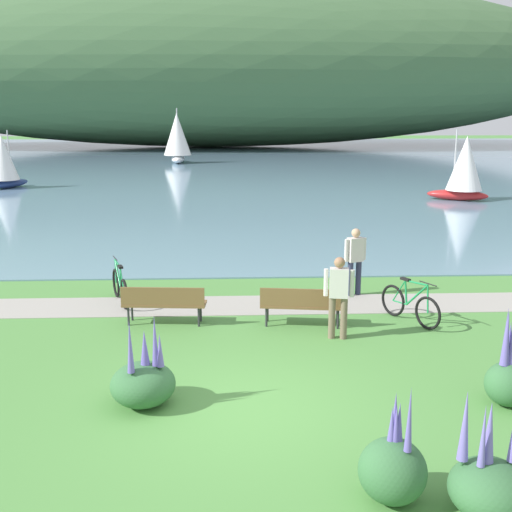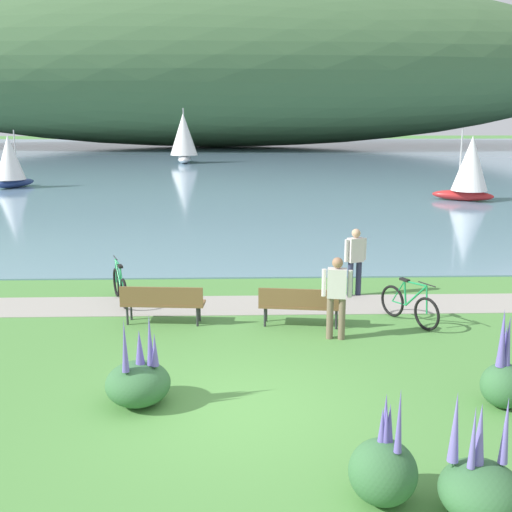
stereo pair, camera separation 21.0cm
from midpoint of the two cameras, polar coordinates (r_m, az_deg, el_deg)
ground_plane at (r=10.00m, az=-1.00°, el=-13.89°), size 200.00×200.00×0.00m
bay_water at (r=56.72m, az=-1.54°, el=8.78°), size 180.00×80.00×0.04m
distant_hillside at (r=77.59m, az=-3.26°, el=17.18°), size 93.18×28.00×19.36m
shoreline_path at (r=14.87m, az=-1.22°, el=-4.54°), size 60.00×1.50×0.01m
park_bench_near_camera at (r=13.36m, az=4.59°, el=-4.35°), size 1.85×0.71×0.88m
park_bench_further_along at (r=13.59m, az=-8.15°, el=-4.14°), size 1.83×0.62×0.88m
bicycle_leaning_near_bench at (r=13.99m, az=14.32°, el=-4.44°), size 0.91×1.58×1.01m
bicycle_beside_path at (r=15.35m, az=-12.01°, el=-2.73°), size 0.67×1.68×1.01m
person_at_shoreline at (r=15.59m, az=9.48°, el=-0.16°), size 0.58×0.34×1.71m
person_on_the_grass at (r=12.59m, az=7.90°, el=-3.37°), size 0.60×0.29×1.71m
echium_bush_closest_to_camera at (r=7.99m, az=20.69°, el=-19.27°), size 0.96×0.96×1.51m
echium_bush_beside_closest at (r=7.92m, az=12.39°, el=-18.60°), size 0.82×0.82×1.54m
echium_bush_mid_cluster at (r=10.66m, az=22.42°, el=-10.39°), size 0.73×0.73×1.57m
echium_bush_far_cluster at (r=10.15m, az=-10.19°, el=-11.28°), size 1.03×1.03×1.50m
sailboat_nearest_to_shore at (r=39.19m, az=-21.52°, el=8.13°), size 2.27×2.88×3.33m
sailboat_mid_bay at (r=33.09m, az=19.23°, el=7.67°), size 3.08×2.37×3.53m
sailboat_toward_hillside at (r=53.89m, az=-6.56°, el=10.78°), size 2.42×3.95×4.59m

